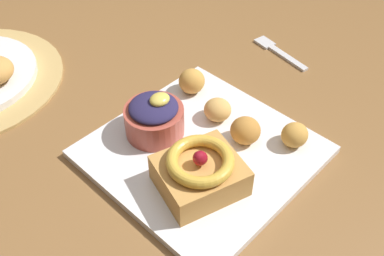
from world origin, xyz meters
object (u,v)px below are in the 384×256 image
Objects in this scene: front_plate at (202,152)px; fritter_extra at (192,81)px; fritter_front at (245,130)px; fritter_back at (218,110)px; fork at (277,51)px; berry_ramekin at (154,117)px; cake_slice at (200,172)px; fritter_middle at (295,135)px.

front_plate is 6.58× the size of fritter_extra.
front_plate is at bearing 149.99° from fritter_front.
fork is at bearing 12.06° from fritter_back.
fork is (0.23, 0.11, -0.03)m from fritter_front.
fork is (0.20, -0.03, -0.03)m from fritter_extra.
front_plate is 3.25× the size of berry_ramekin.
cake_slice is at bearing -139.93° from front_plate.
front_plate is 6.76× the size of fritter_back.
fritter_extra is (0.08, 0.10, 0.03)m from front_plate.
berry_ramekin reaches higher than fritter_extra.
berry_ramekin is 0.31m from fork.
fritter_back is 0.23m from fork.
cake_slice is 0.12m from berry_ramekin.
fritter_extra is 0.34× the size of fork.
fritter_middle is 0.12m from fritter_back.
fork is at bearing -7.14° from fritter_extra.
berry_ramekin is 0.13m from fritter_front.
cake_slice is 0.36m from fork.
fritter_extra is at bearing 77.87° from fritter_front.
front_plate is at bearing -156.34° from fritter_back.
berry_ramekin reaches higher than fritter_middle.
fritter_back is 0.33× the size of fork.
fork is at bearing 24.93° from fritter_front.
fritter_front reaches higher than fork.
fritter_middle is 0.25m from fork.
fritter_extra is at bearing 94.25° from fritter_middle.
fritter_extra is (-0.01, 0.19, 0.00)m from fritter_middle.
fork is at bearing 40.67° from fritter_middle.
front_plate is 0.30m from fork.
berry_ramekin is at bearing 126.04° from fritter_front.
fritter_middle is 0.32× the size of fork.
fritter_back is at bearing -28.28° from berry_ramekin.
fork is (0.22, 0.05, -0.03)m from fritter_back.
berry_ramekin is 0.20m from fritter_middle.
berry_ramekin is at bearing -165.65° from fritter_extra.
berry_ramekin reaches higher than fritter_front.
front_plate is 0.07m from fritter_back.
fritter_front reaches higher than front_plate.
fritter_middle is at bearing -85.75° from fritter_extra.
front_plate reaches higher than fork.
berry_ramekin is 1.98× the size of fritter_front.
cake_slice is 3.15× the size of fritter_middle.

